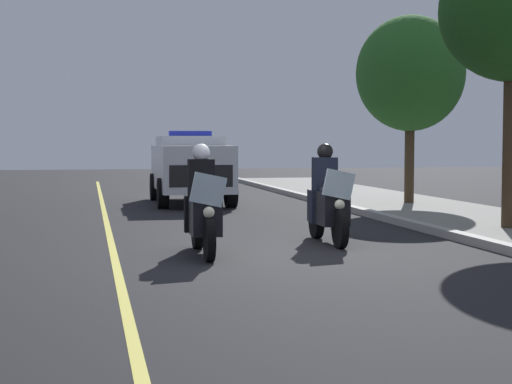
{
  "coord_description": "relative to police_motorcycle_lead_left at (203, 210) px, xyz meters",
  "views": [
    {
      "loc": [
        12.44,
        -2.77,
        1.75
      ],
      "look_at": [
        -1.13,
        0.0,
        0.9
      ],
      "focal_mm": 57.66,
      "sensor_mm": 36.0,
      "label": 1
    }
  ],
  "objects": [
    {
      "name": "police_suv",
      "position": [
        -10.48,
        1.09,
        0.37
      ],
      "size": [
        4.93,
        2.13,
        2.05
      ],
      "color": "silver",
      "rests_on": "ground"
    },
    {
      "name": "tree_far_back",
      "position": [
        -8.35,
        6.77,
        2.87
      ],
      "size": [
        2.91,
        2.91,
        5.03
      ],
      "color": "#42301E",
      "rests_on": "sidewalk_strip"
    },
    {
      "name": "lane_stripe_center",
      "position": [
        0.11,
        -1.36,
        -0.7
      ],
      "size": [
        48.0,
        0.12,
        0.01
      ],
      "primitive_type": "cube",
      "color": "#E0D14C",
      "rests_on": "ground"
    },
    {
      "name": "curb_strip",
      "position": [
        0.11,
        4.7,
        -0.62
      ],
      "size": [
        48.0,
        0.24,
        0.15
      ],
      "primitive_type": "cube",
      "color": "#9E9B93",
      "rests_on": "ground"
    },
    {
      "name": "police_motorcycle_lead_right",
      "position": [
        -1.03,
        2.31,
        0.0
      ],
      "size": [
        2.14,
        0.56,
        1.72
      ],
      "color": "black",
      "rests_on": "ground"
    },
    {
      "name": "ground_plane",
      "position": [
        0.11,
        1.05,
        -0.7
      ],
      "size": [
        80.0,
        80.0,
        0.0
      ],
      "primitive_type": "plane",
      "color": "black"
    },
    {
      "name": "police_motorcycle_lead_left",
      "position": [
        0.0,
        0.0,
        0.0
      ],
      "size": [
        2.14,
        0.56,
        1.72
      ],
      "color": "black",
      "rests_on": "ground"
    }
  ]
}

